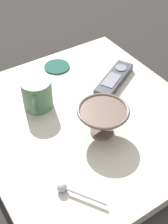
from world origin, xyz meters
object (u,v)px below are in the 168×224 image
coffee_mug (37,94)px  tv_remote_near (114,79)px  teaspoon (67,189)px  drink_coaster (57,67)px  cereal_bowl (104,119)px

coffee_mug → tv_remote_near: coffee_mug is taller
teaspoon → tv_remote_near: size_ratio=0.55×
coffee_mug → drink_coaster: bearing=-44.9°
tv_remote_near → drink_coaster: size_ratio=2.16×
coffee_mug → teaspoon: (-0.28, 0.07, -0.03)m
cereal_bowl → teaspoon: cereal_bowl is taller
coffee_mug → drink_coaster: size_ratio=1.25×
coffee_mug → teaspoon: coffee_mug is taller
cereal_bowl → coffee_mug: size_ratio=1.24×
cereal_bowl → teaspoon: 0.20m
tv_remote_near → drink_coaster: (0.16, 0.11, -0.01)m
coffee_mug → tv_remote_near: (-0.03, -0.24, -0.03)m
teaspoon → drink_coaster: (0.42, -0.21, -0.01)m
tv_remote_near → cereal_bowl: bearing=135.6°
cereal_bowl → tv_remote_near: (0.15, -0.15, -0.03)m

